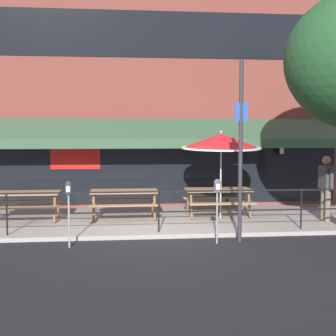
# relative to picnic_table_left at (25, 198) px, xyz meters

# --- Properties ---
(ground_plane) EXTENTS (120.00, 120.00, 0.00)m
(ground_plane) POSITION_rel_picnic_table_left_xyz_m (3.39, -2.03, -0.71)
(ground_plane) COLOR black
(patio_deck) EXTENTS (15.00, 4.00, 0.10)m
(patio_deck) POSITION_rel_picnic_table_left_xyz_m (3.39, -0.03, -0.66)
(patio_deck) COLOR #9E998E
(patio_deck) RESTS_ON ground
(restaurant_building) EXTENTS (15.00, 1.60, 7.70)m
(restaurant_building) POSITION_rel_picnic_table_left_xyz_m (3.39, 2.19, 3.12)
(restaurant_building) COLOR brown
(restaurant_building) RESTS_ON ground
(patio_railing) EXTENTS (13.84, 0.04, 0.97)m
(patio_railing) POSITION_rel_picnic_table_left_xyz_m (3.39, -1.73, 0.09)
(patio_railing) COLOR black
(patio_railing) RESTS_ON patio_deck
(picnic_table_left) EXTENTS (1.80, 1.42, 0.76)m
(picnic_table_left) POSITION_rel_picnic_table_left_xyz_m (0.00, 0.00, 0.00)
(picnic_table_left) COLOR #997047
(picnic_table_left) RESTS_ON patio_deck
(picnic_table_centre) EXTENTS (1.80, 1.42, 0.76)m
(picnic_table_centre) POSITION_rel_picnic_table_left_xyz_m (2.60, 0.07, 0.00)
(picnic_table_centre) COLOR #997047
(picnic_table_centre) RESTS_ON patio_deck
(picnic_table_right) EXTENTS (1.80, 1.42, 0.76)m
(picnic_table_right) POSITION_rel_picnic_table_left_xyz_m (5.20, 0.15, 0.00)
(picnic_table_right) COLOR #997047
(picnic_table_right) RESTS_ON patio_deck
(patio_umbrella_right) EXTENTS (2.14, 2.14, 2.38)m
(patio_umbrella_right) POSITION_rel_picnic_table_left_xyz_m (5.20, -0.17, 1.47)
(patio_umbrella_right) COLOR #B7B2A8
(patio_umbrella_right) RESTS_ON patio_deck
(pedestrian_walking) EXTENTS (0.28, 0.62, 1.71)m
(pedestrian_walking) POSITION_rel_picnic_table_left_xyz_m (7.85, -0.85, 0.35)
(pedestrian_walking) COLOR #665B4C
(pedestrian_walking) RESTS_ON patio_deck
(parking_meter_near) EXTENTS (0.15, 0.16, 1.42)m
(parking_meter_near) POSITION_rel_picnic_table_left_xyz_m (1.42, -2.65, 0.44)
(parking_meter_near) COLOR gray
(parking_meter_near) RESTS_ON ground
(parking_meter_far) EXTENTS (0.15, 0.16, 1.42)m
(parking_meter_far) POSITION_rel_picnic_table_left_xyz_m (4.60, -2.57, 0.44)
(parking_meter_far) COLOR gray
(parking_meter_far) RESTS_ON ground
(street_sign_pole) EXTENTS (0.28, 0.09, 3.99)m
(street_sign_pole) POSITION_rel_picnic_table_left_xyz_m (5.13, -2.48, 1.35)
(street_sign_pole) COLOR #2D2D33
(street_sign_pole) RESTS_ON ground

